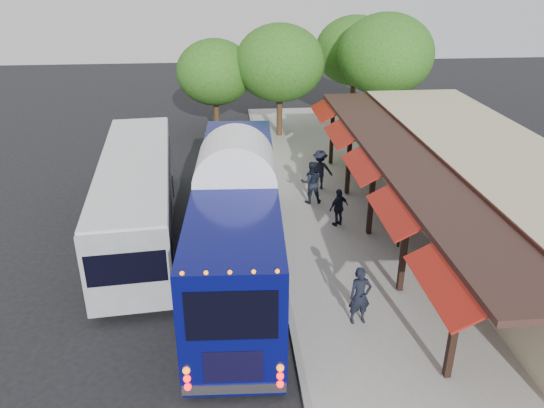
# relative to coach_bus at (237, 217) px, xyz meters

# --- Properties ---
(ground) EXTENTS (90.00, 90.00, 0.00)m
(ground) POSITION_rel_coach_bus_xyz_m (1.45, -2.00, -2.15)
(ground) COLOR black
(ground) RESTS_ON ground
(sidewalk) EXTENTS (10.00, 40.00, 0.15)m
(sidewalk) POSITION_rel_coach_bus_xyz_m (6.45, 2.00, -2.08)
(sidewalk) COLOR #9E9B93
(sidewalk) RESTS_ON ground
(curb) EXTENTS (0.20, 40.00, 0.16)m
(curb) POSITION_rel_coach_bus_xyz_m (1.50, 2.00, -2.08)
(curb) COLOR gray
(curb) RESTS_ON ground
(station_shelter) EXTENTS (8.15, 20.00, 3.60)m
(station_shelter) POSITION_rel_coach_bus_xyz_m (9.83, 2.00, -0.30)
(station_shelter) COLOR tan
(station_shelter) RESTS_ON ground
(coach_bus) EXTENTS (3.23, 12.63, 4.00)m
(coach_bus) POSITION_rel_coach_bus_xyz_m (0.00, 0.00, 0.00)
(coach_bus) COLOR #070A55
(coach_bus) RESTS_ON ground
(city_bus) EXTENTS (3.65, 12.09, 3.20)m
(city_bus) POSITION_rel_coach_bus_xyz_m (-3.82, 3.15, -0.38)
(city_bus) COLOR gray
(city_bus) RESTS_ON ground
(ped_a) EXTENTS (0.71, 0.50, 1.84)m
(ped_a) POSITION_rel_coach_bus_xyz_m (3.50, -3.45, -1.08)
(ped_a) COLOR black
(ped_a) RESTS_ON sidewalk
(ped_b) EXTENTS (0.95, 0.74, 1.95)m
(ped_b) POSITION_rel_coach_bus_xyz_m (3.42, 5.28, -1.02)
(ped_b) COLOR black
(ped_b) RESTS_ON sidewalk
(ped_c) EXTENTS (1.01, 0.81, 1.61)m
(ped_c) POSITION_rel_coach_bus_xyz_m (4.19, 2.93, -1.20)
(ped_c) COLOR black
(ped_c) RESTS_ON sidewalk
(ped_d) EXTENTS (1.29, 0.82, 1.90)m
(ped_d) POSITION_rel_coach_bus_xyz_m (4.07, 6.84, -1.05)
(ped_d) COLOR black
(ped_d) RESTS_ON sidewalk
(sign_board) EXTENTS (0.08, 0.55, 1.21)m
(sign_board) POSITION_rel_coach_bus_xyz_m (6.10, 0.93, -1.18)
(sign_board) COLOR black
(sign_board) RESTS_ON sidewalk
(tree_left) EXTENTS (5.35, 5.35, 6.85)m
(tree_left) POSITION_rel_coach_bus_xyz_m (3.04, 15.53, 2.41)
(tree_left) COLOR #382314
(tree_left) RESTS_ON ground
(tree_mid) EXTENTS (5.39, 5.39, 6.90)m
(tree_mid) POSITION_rel_coach_bus_xyz_m (8.52, 19.48, 2.45)
(tree_mid) COLOR #382314
(tree_mid) RESTS_ON ground
(tree_right) EXTENTS (5.76, 5.76, 7.38)m
(tree_right) POSITION_rel_coach_bus_xyz_m (9.48, 15.72, 2.77)
(tree_right) COLOR #382314
(tree_right) RESTS_ON ground
(tree_far) EXTENTS (4.63, 4.63, 5.93)m
(tree_far) POSITION_rel_coach_bus_xyz_m (-0.82, 16.26, 1.80)
(tree_far) COLOR #382314
(tree_far) RESTS_ON ground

